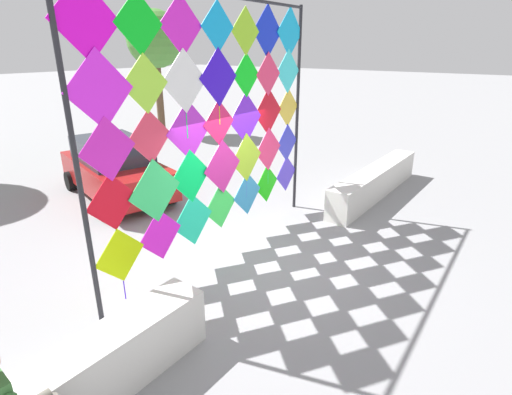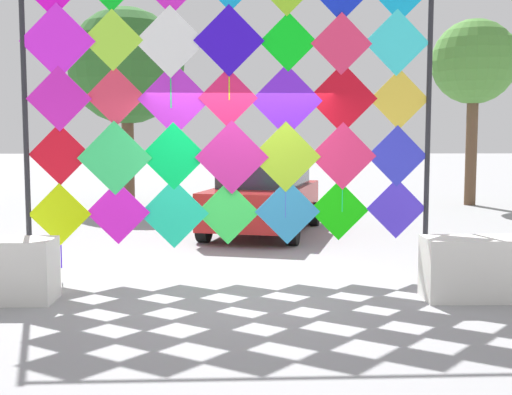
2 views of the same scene
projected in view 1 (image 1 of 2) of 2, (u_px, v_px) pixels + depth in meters
The scene contains 5 objects.
ground at pixel (255, 256), 7.42m from camera, with size 120.00×120.00×0.00m, color gray.
plaza_ledge_right at pixel (375, 182), 10.33m from camera, with size 4.58×0.55×0.74m, color silver.
kite_display_rack at pixel (219, 117), 6.78m from camera, with size 5.49×0.21×4.44m.
parked_car at pixel (115, 168), 10.16m from camera, with size 2.56×4.11×1.48m.
tree_palm_like at pixel (156, 39), 16.42m from camera, with size 2.30×2.30×5.08m.
Camera 1 is at (-5.24, -3.94, 3.65)m, focal length 28.06 mm.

